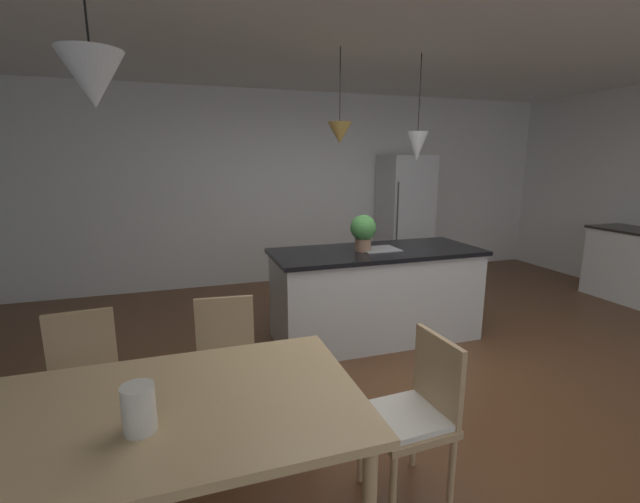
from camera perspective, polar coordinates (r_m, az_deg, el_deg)
The scene contains 14 objects.
ground_plane at distance 3.69m, azimuth 12.13°, elevation -16.70°, with size 10.00×8.40×0.04m, color brown.
ceiling_slab at distance 3.40m, azimuth 14.50°, elevation 29.19°, with size 10.00×8.40×0.12m, color white.
wall_back_kitchen at distance 6.27m, azimuth -2.53°, elevation 8.52°, with size 10.00×0.12×2.70m, color white.
dining_table at distance 2.02m, azimuth -22.67°, elevation -20.71°, with size 1.83×1.00×0.74m.
chair_far_right at distance 2.88m, azimuth -12.53°, elevation -14.36°, with size 0.44×0.44×0.87m.
chair_kitchen_end at distance 2.38m, azimuth 12.66°, elevation -20.37°, with size 0.42×0.42×0.87m.
chair_far_left at distance 2.94m, azimuth -29.45°, elevation -15.16°, with size 0.43×0.43×0.87m.
kitchen_island at distance 4.23m, azimuth 7.48°, elevation -5.60°, with size 2.03×0.84×0.91m.
refrigerator at distance 6.52m, azimuth 11.33°, elevation 4.58°, with size 0.69×0.67×1.83m.
pendant_over_table at distance 1.90m, azimuth -28.33°, elevation 19.79°, with size 0.24×0.24×0.76m.
pendant_over_island_main at distance 3.89m, azimuth 2.66°, elevation 15.74°, with size 0.22×0.22×0.80m.
pendant_over_island_aux at distance 4.23m, azimuth 12.99°, elevation 13.66°, with size 0.19×0.19×0.96m.
potted_plant_on_island at distance 4.03m, azimuth 5.85°, elevation 2.86°, with size 0.25×0.25×0.35m.
vase_on_dining_table at distance 1.82m, azimuth -23.25°, elevation -18.89°, with size 0.12×0.12×0.19m.
Camera 1 is at (-1.69, -2.77, 1.74)m, focal length 23.72 mm.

